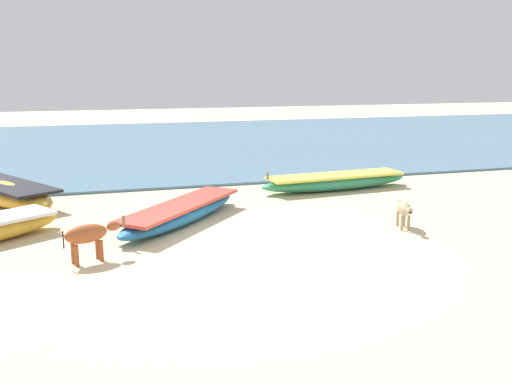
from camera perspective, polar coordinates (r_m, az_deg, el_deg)
ground at (r=10.76m, az=-0.34°, el=-5.94°), size 80.00×80.00×0.00m
sea_water at (r=26.23m, az=-10.14°, el=4.79°), size 60.00×20.00×0.08m
fishing_boat_0 at (r=16.24m, az=8.00°, el=1.08°), size 4.61×1.32×0.65m
fishing_boat_4 at (r=12.73m, az=-7.56°, el=-2.04°), size 3.57×3.85×0.64m
fishing_boat_5 at (r=15.67m, az=-23.84°, el=-0.06°), size 3.14×4.09×0.76m
calf_near_dun at (r=12.54m, az=14.70°, el=-1.70°), size 0.44×0.89×0.59m
calf_far_rust at (r=10.44m, az=-16.54°, el=-4.17°), size 1.04×0.58×0.70m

